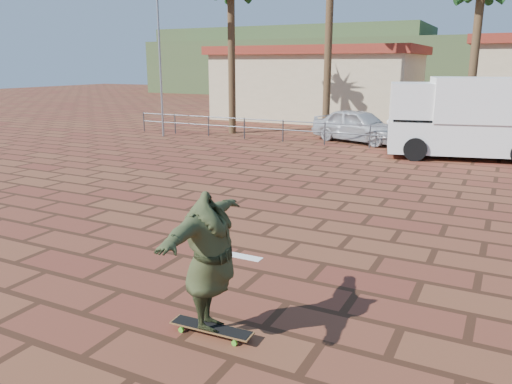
# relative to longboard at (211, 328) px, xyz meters

# --- Properties ---
(ground) EXTENTS (120.00, 120.00, 0.00)m
(ground) POSITION_rel_longboard_xyz_m (-1.96, 3.81, -0.09)
(ground) COLOR brown
(ground) RESTS_ON ground
(paint_stripe) EXTENTS (1.40, 0.22, 0.01)m
(paint_stripe) POSITION_rel_longboard_xyz_m (-1.26, 2.61, -0.09)
(paint_stripe) COLOR white
(paint_stripe) RESTS_ON ground
(guardrail) EXTENTS (24.06, 0.06, 1.00)m
(guardrail) POSITION_rel_longboard_xyz_m (-1.96, 15.81, 0.59)
(guardrail) COLOR #47494F
(guardrail) RESTS_ON ground
(flagpole) EXTENTS (1.30, 0.10, 8.00)m
(flagpole) POSITION_rel_longboard_xyz_m (-11.83, 14.81, 4.55)
(flagpole) COLOR gray
(flagpole) RESTS_ON ground
(building_west) EXTENTS (12.60, 7.60, 4.50)m
(building_west) POSITION_rel_longboard_xyz_m (-7.96, 25.81, 2.19)
(building_west) COLOR beige
(building_west) RESTS_ON ground
(hill_front) EXTENTS (70.00, 18.00, 6.00)m
(hill_front) POSITION_rel_longboard_xyz_m (-1.96, 53.81, 2.91)
(hill_front) COLOR #384C28
(hill_front) RESTS_ON ground
(hill_back) EXTENTS (35.00, 14.00, 8.00)m
(hill_back) POSITION_rel_longboard_xyz_m (-23.96, 59.81, 3.91)
(hill_back) COLOR #384C28
(hill_back) RESTS_ON ground
(longboard) EXTENTS (1.16, 0.30, 0.11)m
(longboard) POSITION_rel_longboard_xyz_m (0.00, 0.00, 0.00)
(longboard) COLOR olive
(longboard) RESTS_ON ground
(skateboarder) EXTENTS (0.97, 2.34, 1.85)m
(skateboarder) POSITION_rel_longboard_xyz_m (0.00, -0.00, 0.95)
(skateboarder) COLOR #323A1F
(skateboarder) RESTS_ON longboard
(campervan) EXTENTS (6.15, 3.65, 2.98)m
(campervan) POSITION_rel_longboard_xyz_m (1.89, 15.32, 1.48)
(campervan) COLOR white
(campervan) RESTS_ON ground
(car_silver) EXTENTS (4.71, 3.07, 1.49)m
(car_silver) POSITION_rel_longboard_xyz_m (-2.88, 17.31, 0.65)
(car_silver) COLOR #B1B4B9
(car_silver) RESTS_ON ground
(car_white) EXTENTS (5.20, 2.66, 1.63)m
(car_white) POSITION_rel_longboard_xyz_m (1.13, 16.81, 0.72)
(car_white) COLOR white
(car_white) RESTS_ON ground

